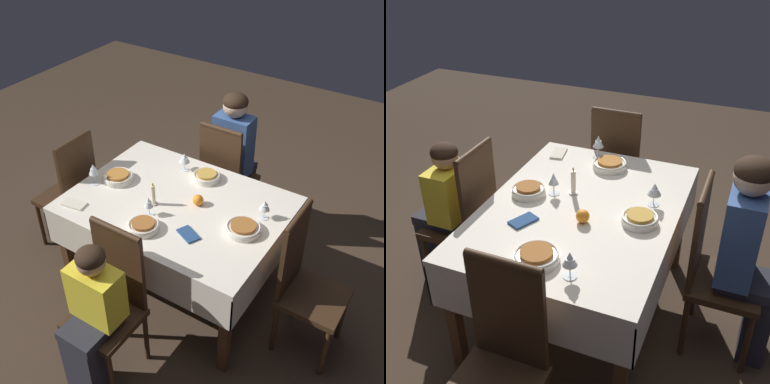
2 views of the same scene
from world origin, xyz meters
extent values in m
plane|color=#3D2D21|center=(0.00, 0.00, 0.00)|extent=(8.00, 8.00, 0.00)
cube|color=silver|center=(0.00, 0.00, 0.74)|extent=(1.43, 1.05, 0.04)
cube|color=silver|center=(0.00, 0.52, 0.60)|extent=(1.43, 0.01, 0.25)
cube|color=silver|center=(0.00, -0.52, 0.60)|extent=(1.43, 0.01, 0.25)
cube|color=silver|center=(0.71, 0.00, 0.60)|extent=(0.01, 1.05, 0.25)
cube|color=silver|center=(-0.71, 0.00, 0.60)|extent=(0.01, 1.05, 0.25)
cube|color=#4C2D19|center=(0.64, 0.46, 0.36)|extent=(0.06, 0.06, 0.72)
cube|color=#4C2D19|center=(-0.64, 0.46, 0.36)|extent=(0.06, 0.06, 0.72)
cube|color=#4C2D19|center=(0.64, -0.46, 0.36)|extent=(0.06, 0.06, 0.72)
cube|color=#4C2D19|center=(-0.64, -0.46, 0.36)|extent=(0.06, 0.06, 0.72)
cube|color=#382314|center=(-0.04, 0.82, 0.44)|extent=(0.38, 0.38, 0.04)
cube|color=#382314|center=(-0.04, 0.65, 0.73)|extent=(0.35, 0.03, 0.54)
cylinder|color=#382314|center=(-0.04, 0.65, 1.01)|extent=(0.34, 0.04, 0.04)
cylinder|color=#382314|center=(0.12, 0.99, 0.21)|extent=(0.03, 0.03, 0.42)
cylinder|color=#382314|center=(-0.21, 0.99, 0.21)|extent=(0.03, 0.03, 0.42)
cylinder|color=#382314|center=(0.12, 0.66, 0.21)|extent=(0.03, 0.03, 0.42)
cylinder|color=#382314|center=(-0.21, 0.66, 0.21)|extent=(0.03, 0.03, 0.42)
cube|color=#382314|center=(0.04, -0.82, 0.44)|extent=(0.38, 0.38, 0.04)
cube|color=#382314|center=(0.04, -0.65, 0.73)|extent=(0.35, 0.03, 0.54)
cylinder|color=#382314|center=(0.04, -0.65, 1.01)|extent=(0.34, 0.04, 0.04)
cylinder|color=#382314|center=(-0.13, -0.99, 0.21)|extent=(0.03, 0.03, 0.42)
cylinder|color=#382314|center=(0.20, -0.99, 0.21)|extent=(0.03, 0.03, 0.42)
cylinder|color=#382314|center=(-0.13, -0.66, 0.21)|extent=(0.03, 0.03, 0.42)
cylinder|color=#382314|center=(0.20, -0.66, 0.21)|extent=(0.03, 0.03, 0.42)
cube|color=#382314|center=(1.01, 0.00, 0.44)|extent=(0.38, 0.38, 0.04)
cube|color=#382314|center=(0.84, 0.00, 0.73)|extent=(0.03, 0.35, 0.54)
cylinder|color=#382314|center=(0.84, 0.00, 1.01)|extent=(0.04, 0.34, 0.04)
cylinder|color=#382314|center=(1.18, -0.17, 0.21)|extent=(0.03, 0.03, 0.42)
cylinder|color=#382314|center=(1.18, 0.17, 0.21)|extent=(0.03, 0.03, 0.42)
cylinder|color=#382314|center=(0.85, -0.17, 0.21)|extent=(0.03, 0.03, 0.42)
cylinder|color=#382314|center=(0.85, 0.17, 0.21)|extent=(0.03, 0.03, 0.42)
cube|color=#382314|center=(-1.01, -0.08, 0.44)|extent=(0.38, 0.38, 0.04)
cube|color=#382314|center=(-0.84, -0.08, 0.73)|extent=(0.03, 0.35, 0.54)
cylinder|color=#382314|center=(-0.84, -0.08, 1.01)|extent=(0.04, 0.34, 0.04)
cylinder|color=#382314|center=(-1.18, 0.09, 0.21)|extent=(0.03, 0.03, 0.42)
cylinder|color=#382314|center=(-1.18, -0.24, 0.21)|extent=(0.03, 0.03, 0.42)
cylinder|color=#382314|center=(-0.85, 0.09, 0.21)|extent=(0.03, 0.03, 0.42)
cylinder|color=#382314|center=(-0.85, -0.24, 0.21)|extent=(0.03, 0.03, 0.42)
cube|color=#282833|center=(-0.04, 1.02, 0.23)|extent=(0.22, 0.14, 0.46)
cube|color=#282833|center=(-0.04, 0.94, 0.49)|extent=(0.24, 0.31, 0.06)
cube|color=#38568E|center=(-0.04, 0.85, 0.77)|extent=(0.30, 0.18, 0.50)
sphere|color=beige|center=(-0.04, 0.85, 1.11)|extent=(0.19, 0.19, 0.19)
ellipsoid|color=black|center=(-0.04, 0.85, 1.15)|extent=(0.19, 0.19, 0.13)
cube|color=#282833|center=(0.04, -1.02, 0.23)|extent=(0.22, 0.14, 0.46)
cube|color=#282833|center=(0.04, -0.94, 0.49)|extent=(0.24, 0.31, 0.06)
cube|color=yellow|center=(0.04, -0.85, 0.69)|extent=(0.30, 0.18, 0.34)
sphere|color=tan|center=(0.04, -0.85, 0.94)|extent=(0.16, 0.16, 0.16)
ellipsoid|color=black|center=(0.04, -0.85, 0.96)|extent=(0.16, 0.16, 0.11)
cylinder|color=silver|center=(0.02, 0.34, 0.78)|extent=(0.20, 0.20, 0.04)
torus|color=silver|center=(0.02, 0.34, 0.80)|extent=(0.19, 0.19, 0.01)
cylinder|color=gold|center=(0.02, 0.34, 0.81)|extent=(0.14, 0.14, 0.02)
cylinder|color=white|center=(-0.18, 0.36, 0.76)|extent=(0.06, 0.06, 0.00)
cylinder|color=white|center=(-0.18, 0.36, 0.80)|extent=(0.01, 0.01, 0.06)
cone|color=white|center=(-0.18, 0.36, 0.86)|extent=(0.08, 0.08, 0.07)
cylinder|color=white|center=(-0.18, 0.36, 0.85)|extent=(0.05, 0.05, 0.03)
cylinder|color=silver|center=(-0.02, -0.34, 0.78)|extent=(0.20, 0.20, 0.04)
torus|color=silver|center=(-0.02, -0.34, 0.80)|extent=(0.19, 0.19, 0.01)
cylinder|color=#995B28|center=(-0.02, -0.34, 0.81)|extent=(0.14, 0.14, 0.02)
cylinder|color=white|center=(-0.08, -0.20, 0.76)|extent=(0.06, 0.06, 0.00)
cylinder|color=white|center=(-0.08, -0.20, 0.80)|extent=(0.01, 0.01, 0.06)
cone|color=white|center=(-0.08, -0.20, 0.86)|extent=(0.06, 0.06, 0.07)
cylinder|color=white|center=(-0.08, -0.20, 0.85)|extent=(0.04, 0.04, 0.03)
cylinder|color=silver|center=(0.51, -0.02, 0.78)|extent=(0.22, 0.22, 0.04)
torus|color=silver|center=(0.51, -0.02, 0.80)|extent=(0.21, 0.21, 0.01)
cylinder|color=#995B28|center=(0.51, -0.02, 0.81)|extent=(0.16, 0.16, 0.02)
cylinder|color=white|center=(0.56, 0.17, 0.76)|extent=(0.06, 0.06, 0.00)
cylinder|color=white|center=(0.56, 0.17, 0.80)|extent=(0.01, 0.01, 0.07)
cone|color=white|center=(0.56, 0.17, 0.86)|extent=(0.07, 0.07, 0.07)
cylinder|color=white|center=(0.56, 0.17, 0.85)|extent=(0.04, 0.04, 0.03)
cylinder|color=silver|center=(-0.50, -0.01, 0.78)|extent=(0.22, 0.22, 0.04)
torus|color=silver|center=(-0.50, -0.01, 0.80)|extent=(0.21, 0.21, 0.01)
cylinder|color=#B2702D|center=(-0.50, -0.01, 0.81)|extent=(0.16, 0.16, 0.02)
cylinder|color=white|center=(-0.62, -0.13, 0.76)|extent=(0.07, 0.07, 0.00)
cylinder|color=white|center=(-0.62, -0.13, 0.80)|extent=(0.01, 0.01, 0.08)
cone|color=white|center=(-0.62, -0.13, 0.88)|extent=(0.07, 0.07, 0.08)
cylinder|color=white|center=(-0.62, -0.13, 0.86)|extent=(0.04, 0.04, 0.04)
cylinder|color=beige|center=(-0.12, -0.10, 0.77)|extent=(0.05, 0.05, 0.01)
cylinder|color=beige|center=(-0.12, -0.10, 0.84)|extent=(0.03, 0.03, 0.14)
ellipsoid|color=#F9C64C|center=(-0.12, -0.10, 0.92)|extent=(0.01, 0.01, 0.03)
sphere|color=orange|center=(0.13, 0.06, 0.80)|extent=(0.07, 0.07, 0.07)
cube|color=beige|center=(-0.56, -0.39, 0.77)|extent=(0.17, 0.11, 0.01)
cube|color=navy|center=(0.24, -0.23, 0.77)|extent=(0.17, 0.14, 0.01)
camera|label=1|loc=(1.47, -2.10, 2.71)|focal=45.00mm
camera|label=2|loc=(2.09, 0.83, 2.21)|focal=45.00mm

